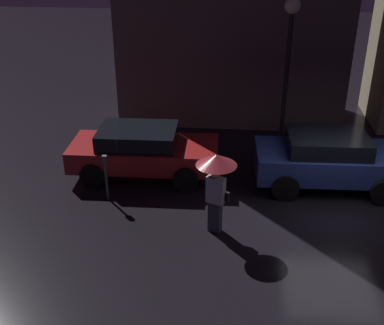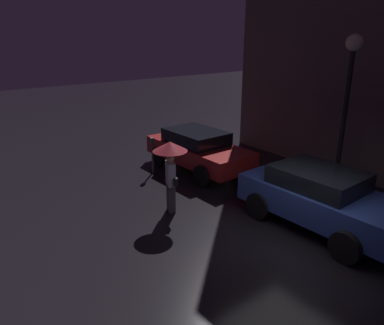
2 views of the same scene
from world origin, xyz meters
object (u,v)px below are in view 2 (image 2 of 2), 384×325
object	(u,v)px
parked_car_red	(198,149)
pedestrian_with_umbrella	(170,159)
parked_car_blue	(321,197)
parking_meter	(152,151)
street_lamp_near	(349,81)

from	to	relation	value
parked_car_red	pedestrian_with_umbrella	world-z (taller)	pedestrian_with_umbrella
parked_car_blue	parking_meter	size ratio (longest dim) A/B	3.23
pedestrian_with_umbrella	street_lamp_near	bearing A→B (deg)	-88.89
parked_car_red	parking_meter	xyz separation A→B (m)	(-0.67, -1.47, 0.03)
parking_meter	street_lamp_near	distance (m)	6.51
parked_car_red	street_lamp_near	world-z (taller)	street_lamp_near
parking_meter	parked_car_blue	bearing A→B (deg)	12.71
parked_car_red	parked_car_blue	xyz separation A→B (m)	(5.11, -0.16, 0.05)
parked_car_red	parked_car_blue	distance (m)	5.11
parking_meter	pedestrian_with_umbrella	bearing A→B (deg)	-22.00
parking_meter	parked_car_red	bearing A→B (deg)	65.33
parked_car_red	pedestrian_with_umbrella	size ratio (longest dim) A/B	2.10
pedestrian_with_umbrella	parking_meter	xyz separation A→B (m)	(-2.85, 1.15, -0.73)
parked_car_blue	pedestrian_with_umbrella	distance (m)	3.89
parked_car_blue	parked_car_red	bearing A→B (deg)	176.10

